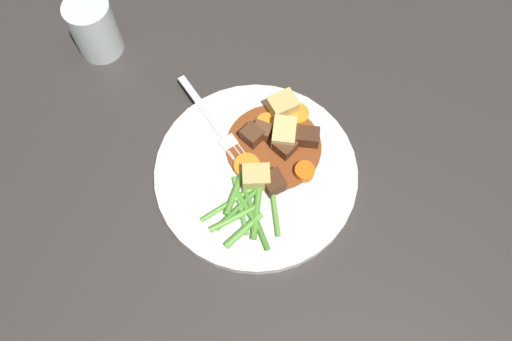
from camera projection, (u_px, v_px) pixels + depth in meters
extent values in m
plane|color=#383330|center=(256.00, 175.00, 0.66)|extent=(3.00, 3.00, 0.00)
cylinder|color=white|center=(256.00, 173.00, 0.66)|extent=(0.26, 0.26, 0.02)
cylinder|color=brown|center=(274.00, 146.00, 0.66)|extent=(0.13, 0.13, 0.00)
cylinder|color=orange|center=(297.00, 114.00, 0.68)|extent=(0.04, 0.04, 0.01)
cylinder|color=orange|center=(305.00, 172.00, 0.64)|extent=(0.03, 0.03, 0.01)
cylinder|color=orange|center=(246.00, 167.00, 0.65)|extent=(0.03, 0.03, 0.01)
cylinder|color=orange|center=(267.00, 124.00, 0.67)|extent=(0.04, 0.04, 0.01)
cube|color=#E5CC7A|center=(284.00, 134.00, 0.66)|extent=(0.05, 0.04, 0.03)
cube|color=#DBBC6B|center=(284.00, 107.00, 0.67)|extent=(0.05, 0.05, 0.03)
cube|color=#DBBC6B|center=(256.00, 177.00, 0.63)|extent=(0.04, 0.04, 0.03)
cube|color=#56331E|center=(252.00, 136.00, 0.66)|extent=(0.03, 0.03, 0.02)
cube|color=#4C2B19|center=(307.00, 137.00, 0.66)|extent=(0.03, 0.04, 0.02)
cube|color=#56331E|center=(284.00, 146.00, 0.65)|extent=(0.03, 0.03, 0.02)
cube|color=brown|center=(262.00, 131.00, 0.66)|extent=(0.02, 0.02, 0.02)
cube|color=#4C2B19|center=(273.00, 182.00, 0.63)|extent=(0.04, 0.04, 0.02)
cylinder|color=#66AD42|center=(233.00, 217.00, 0.62)|extent=(0.06, 0.05, 0.01)
cylinder|color=#66AD42|center=(243.00, 206.00, 0.63)|extent=(0.07, 0.05, 0.01)
cylinder|color=#66AD42|center=(276.00, 215.00, 0.62)|extent=(0.05, 0.03, 0.01)
cylinder|color=#599E38|center=(248.00, 211.00, 0.62)|extent=(0.04, 0.05, 0.01)
cylinder|color=#66AD42|center=(229.00, 203.00, 0.63)|extent=(0.07, 0.05, 0.01)
cylinder|color=#4C8E33|center=(239.00, 207.00, 0.63)|extent=(0.08, 0.04, 0.01)
cylinder|color=#599E38|center=(235.00, 192.00, 0.63)|extent=(0.07, 0.01, 0.01)
cylinder|color=#599E38|center=(256.00, 213.00, 0.62)|extent=(0.07, 0.03, 0.01)
cylinder|color=#66AD42|center=(244.00, 230.00, 0.61)|extent=(0.06, 0.03, 0.01)
cylinder|color=#4C8E33|center=(256.00, 219.00, 0.62)|extent=(0.07, 0.06, 0.01)
cube|color=silver|center=(202.00, 107.00, 0.69)|extent=(0.07, 0.10, 0.00)
cube|color=silver|center=(228.00, 143.00, 0.66)|extent=(0.03, 0.03, 0.00)
cylinder|color=silver|center=(235.00, 163.00, 0.65)|extent=(0.03, 0.04, 0.00)
cylinder|color=silver|center=(239.00, 161.00, 0.65)|extent=(0.03, 0.04, 0.00)
cylinder|color=silver|center=(243.00, 158.00, 0.66)|extent=(0.03, 0.04, 0.00)
cylinder|color=silver|center=(247.00, 156.00, 0.66)|extent=(0.03, 0.04, 0.00)
cylinder|color=silver|center=(94.00, 28.00, 0.71)|extent=(0.06, 0.06, 0.09)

